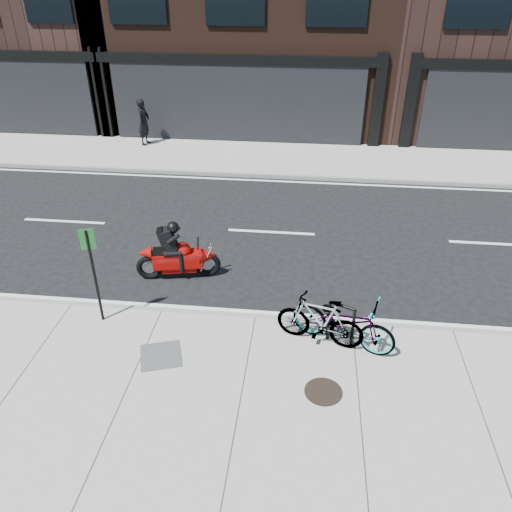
# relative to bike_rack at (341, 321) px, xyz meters

# --- Properties ---
(ground) EXTENTS (120.00, 120.00, 0.00)m
(ground) POSITION_rel_bike_rack_xyz_m (-1.70, 2.60, -0.67)
(ground) COLOR black
(ground) RESTS_ON ground
(sidewalk_near) EXTENTS (60.00, 6.00, 0.13)m
(sidewalk_near) POSITION_rel_bike_rack_xyz_m (-1.70, -2.40, -0.60)
(sidewalk_near) COLOR gray
(sidewalk_near) RESTS_ON ground
(sidewalk_far) EXTENTS (60.00, 3.50, 0.13)m
(sidewalk_far) POSITION_rel_bike_rack_xyz_m (-1.70, 10.35, -0.60)
(sidewalk_far) COLOR gray
(sidewalk_far) RESTS_ON ground
(bike_rack) EXTENTS (0.51, 0.26, 0.92)m
(bike_rack) POSITION_rel_bike_rack_xyz_m (0.00, 0.00, 0.00)
(bike_rack) COLOR black
(bike_rack) RESTS_ON sidewalk_near
(bicycle_front) EXTENTS (2.15, 1.37, 1.07)m
(bicycle_front) POSITION_rel_bike_rack_xyz_m (0.04, 0.00, -0.01)
(bicycle_front) COLOR gray
(bicycle_front) RESTS_ON sidewalk_near
(bicycle_rear) EXTENTS (1.77, 0.89, 1.02)m
(bicycle_rear) POSITION_rel_bike_rack_xyz_m (-0.39, 0.00, -0.03)
(bicycle_rear) COLOR gray
(bicycle_rear) RESTS_ON sidewalk_near
(motorcycle) EXTENTS (1.97, 0.68, 1.48)m
(motorcycle) POSITION_rel_bike_rack_xyz_m (-3.61, 2.14, -0.07)
(motorcycle) COLOR black
(motorcycle) RESTS_ON ground
(pedestrian) EXTENTS (0.51, 0.70, 1.77)m
(pedestrian) POSITION_rel_bike_rack_xyz_m (-7.28, 11.21, 0.35)
(pedestrian) COLOR black
(pedestrian) RESTS_ON sidewalk_far
(manhole_cover) EXTENTS (0.78, 0.78, 0.02)m
(manhole_cover) POSITION_rel_bike_rack_xyz_m (-0.30, -1.32, -0.53)
(manhole_cover) COLOR black
(manhole_cover) RESTS_ON sidewalk_near
(utility_grate) EXTENTS (0.95, 0.95, 0.02)m
(utility_grate) POSITION_rel_bike_rack_xyz_m (-3.34, -0.75, -0.53)
(utility_grate) COLOR #515153
(utility_grate) RESTS_ON sidewalk_near
(sign_post) EXTENTS (0.28, 0.10, 2.11)m
(sign_post) POSITION_rel_bike_rack_xyz_m (-4.83, 0.20, 0.72)
(sign_post) COLOR black
(sign_post) RESTS_ON sidewalk_near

